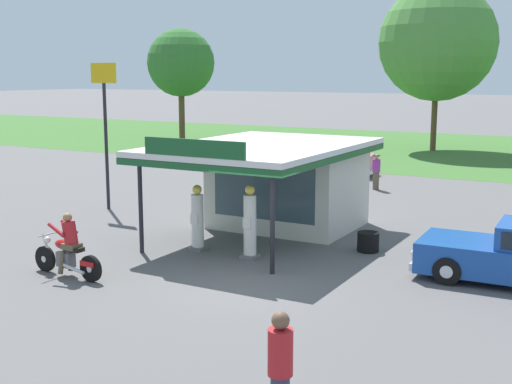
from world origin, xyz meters
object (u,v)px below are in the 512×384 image
gas_pump_nearside (197,221)px  bystander_chatting_near_pumps (280,371)px  spare_tire_stack (368,242)px  motorcycle_with_rider (68,250)px  bystander_leaning_by_kiosk (376,171)px  roadside_pole_sign (105,111)px  parked_car_back_row_far_left (319,159)px  bystander_admiring_sedan (242,167)px  gas_pump_offside (250,225)px  parked_car_back_row_centre_left (236,150)px

gas_pump_nearside → bystander_chatting_near_pumps: gas_pump_nearside is taller
spare_tire_stack → motorcycle_with_rider: bearing=-133.7°
gas_pump_nearside → bystander_leaning_by_kiosk: gas_pump_nearside is taller
spare_tire_stack → bystander_chatting_near_pumps: bearing=-76.9°
roadside_pole_sign → bystander_leaning_by_kiosk: bearing=50.7°
parked_car_back_row_far_left → roadside_pole_sign: 12.29m
roadside_pole_sign → spare_tire_stack: bearing=-5.7°
spare_tire_stack → bystander_admiring_sedan: bearing=137.7°
bystander_chatting_near_pumps → motorcycle_with_rider: bearing=153.1°
bystander_admiring_sedan → bystander_leaning_by_kiosk: size_ratio=1.01×
gas_pump_offside → bystander_chatting_near_pumps: gas_pump_offside is taller
spare_tire_stack → parked_car_back_row_centre_left: bearing=131.7°
parked_car_back_row_centre_left → bystander_leaning_by_kiosk: size_ratio=3.40×
gas_pump_offside → motorcycle_with_rider: 4.68m
spare_tire_stack → parked_car_back_row_far_left: bearing=119.3°
parked_car_back_row_far_left → spare_tire_stack: 14.42m
gas_pump_nearside → parked_car_back_row_centre_left: (-8.79, 16.71, -0.18)m
parked_car_back_row_far_left → spare_tire_stack: bearing=-60.7°
gas_pump_offside → spare_tire_stack: bearing=40.7°
bystander_admiring_sedan → parked_car_back_row_centre_left: bearing=122.8°
bystander_admiring_sedan → bystander_leaning_by_kiosk: 5.82m
motorcycle_with_rider → parked_car_back_row_far_left: parked_car_back_row_far_left is taller
gas_pump_offside → bystander_leaning_by_kiosk: 11.88m
bystander_admiring_sedan → bystander_chatting_near_pumps: 20.78m
parked_car_back_row_far_left → bystander_chatting_near_pumps: 24.14m
parked_car_back_row_far_left → parked_car_back_row_centre_left: bearing=161.5°
parked_car_back_row_far_left → roadside_pole_sign: (-3.19, -11.54, 2.79)m
gas_pump_offside → motorcycle_with_rider: bearing=-129.8°
bystander_admiring_sedan → roadside_pole_sign: (-1.54, -6.92, 2.74)m
bystander_admiring_sedan → bystander_chatting_near_pumps: bearing=-58.1°
bystander_chatting_near_pumps → roadside_pole_sign: size_ratio=0.34×
gas_pump_nearside → spare_tire_stack: size_ratio=3.06×
gas_pump_offside → parked_car_back_row_far_left: size_ratio=0.35×
roadside_pole_sign → spare_tire_stack: size_ratio=8.68×
parked_car_back_row_centre_left → spare_tire_stack: 19.49m
motorcycle_with_rider → bystander_chatting_near_pumps: bearing=-26.9°
bystander_leaning_by_kiosk → spare_tire_stack: bystander_leaning_by_kiosk is taller
bystander_admiring_sedan → bystander_chatting_near_pumps: (10.98, -17.64, 0.16)m
spare_tire_stack → roadside_pole_sign: bearing=174.3°
motorcycle_with_rider → roadside_pole_sign: bearing=125.0°
gas_pump_offside → motorcycle_with_rider: gas_pump_offside is taller
gas_pump_offside → bystander_admiring_sedan: 11.86m
gas_pump_offside → bystander_admiring_sedan: (-6.20, 10.11, -0.12)m
gas_pump_nearside → gas_pump_offside: gas_pump_offside is taller
parked_car_back_row_centre_left → bystander_chatting_near_pumps: bystander_chatting_near_pumps is taller
bystander_admiring_sedan → bystander_chatting_near_pumps: bystander_chatting_near_pumps is taller
motorcycle_with_rider → bystander_admiring_sedan: 14.07m
motorcycle_with_rider → parked_car_back_row_far_left: (-1.56, 18.32, 0.08)m
bystander_chatting_near_pumps → roadside_pole_sign: (-12.52, 10.73, 2.58)m
bystander_leaning_by_kiosk → gas_pump_offside: bearing=-86.9°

